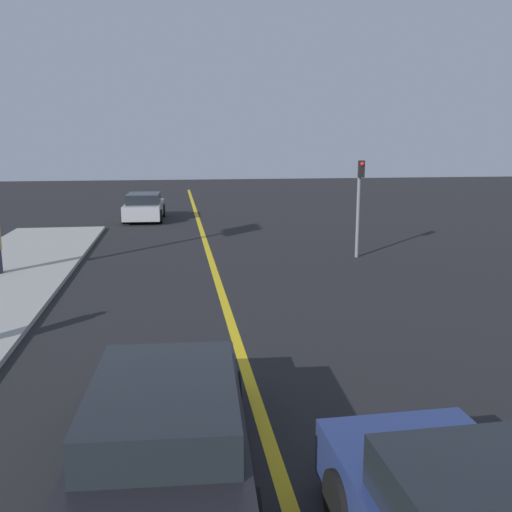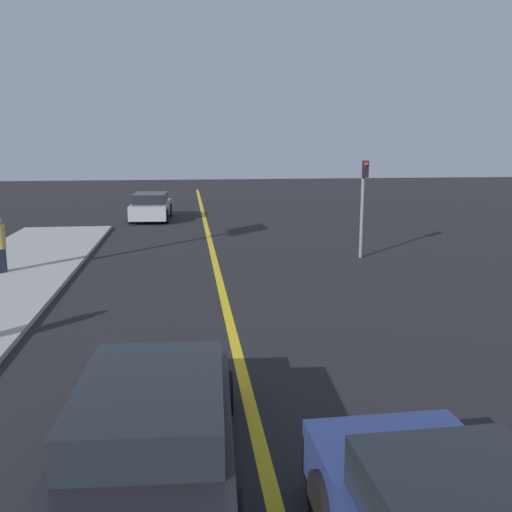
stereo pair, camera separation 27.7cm
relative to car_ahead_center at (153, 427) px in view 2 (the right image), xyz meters
name	(u,v)px [view 2 (the right image)]	position (x,y,z in m)	size (l,w,h in m)	color
road_center_line	(219,279)	(1.34, 9.66, -0.61)	(0.20, 60.00, 0.01)	gold
car_ahead_center	(153,427)	(0.00, 0.00, 0.00)	(2.16, 4.69, 1.26)	black
car_far_distant	(151,207)	(-1.31, 22.44, 0.04)	(2.01, 4.07, 1.35)	#9E9EA3
pedestrian_far_standing	(0,245)	(-4.98, 10.83, 0.32)	(0.34, 0.34, 1.63)	#282D3D
traffic_light	(363,197)	(6.31, 12.10, 1.45)	(0.18, 0.40, 3.28)	slate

